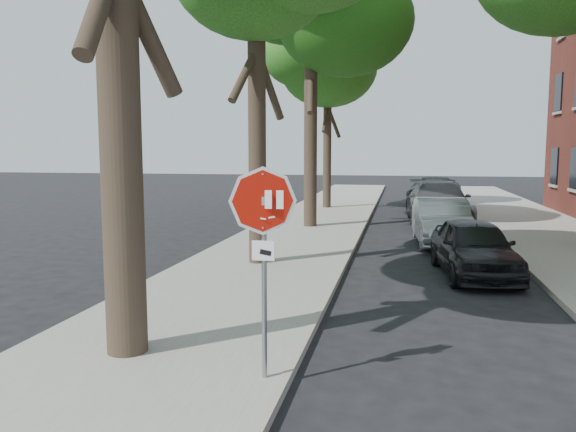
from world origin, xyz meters
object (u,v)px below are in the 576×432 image
tree_mid_b (311,8)px  tree_far (328,61)px  car_c (438,202)px  car_b (442,222)px  car_d (435,193)px  stop_sign (263,232)px  car_a (474,247)px

tree_mid_b → tree_far: (-0.30, 6.99, -0.78)m
tree_far → car_c: size_ratio=1.61×
tree_mid_b → car_c: size_ratio=1.79×
car_b → car_d: car_d is taller
car_c → car_d: (0.22, 6.01, -0.06)m
tree_far → tree_mid_b: bearing=-87.6°
car_c → tree_mid_b: bearing=-153.2°
tree_mid_b → car_d: size_ratio=1.84×
stop_sign → tree_far: 21.88m
stop_sign → car_c: (3.07, 16.82, -1.11)m
car_a → car_c: size_ratio=0.68×
tree_mid_b → car_b: 9.02m
car_a → car_b: (-0.44, 4.43, 0.04)m
tree_far → car_a: (5.32, -14.11, -6.54)m
car_d → car_c: bearing=-87.6°
car_b → car_d: (0.43, 11.37, 0.07)m
car_a → car_d: size_ratio=0.70×
car_a → tree_far: bearing=104.3°
stop_sign → car_a: bearing=64.8°
tree_mid_b → car_c: (4.80, 2.67, -7.16)m
tree_mid_b → car_d: 12.35m
tree_far → car_b: (4.88, -9.68, -6.50)m
stop_sign → car_d: (3.29, 22.83, -1.16)m
car_c → car_a: bearing=-91.0°
stop_sign → car_c: 17.13m
car_a → tree_mid_b: bearing=118.8°
car_c → car_d: car_c is taller
stop_sign → tree_far: bearing=95.5°
tree_mid_b → car_a: bearing=-54.8°
car_d → stop_sign: bearing=-93.7°
car_a → car_d: (-0.01, 15.80, 0.11)m
tree_far → car_d: (5.31, 1.69, -6.43)m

